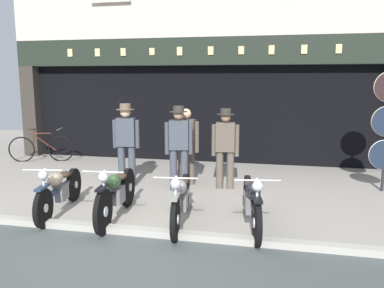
{
  "coord_description": "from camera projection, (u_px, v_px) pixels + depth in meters",
  "views": [
    {
      "loc": [
        2.08,
        -5.04,
        2.25
      ],
      "look_at": [
        0.43,
        2.58,
        0.94
      ],
      "focal_mm": 36.5,
      "sensor_mm": 36.0,
      "label": 1
    }
  ],
  "objects": [
    {
      "name": "advert_board_far",
      "position": [
        107.0,
        102.0,
        11.16
      ],
      "size": [
        0.65,
        0.03,
        1.04
      ],
      "color": "silver"
    },
    {
      "name": "motorcycle_left",
      "position": [
        59.0,
        189.0,
        6.56
      ],
      "size": [
        0.62,
        1.93,
        0.9
      ],
      "rotation": [
        0.0,
        0.0,
        3.31
      ],
      "color": "black",
      "rests_on": "ground"
    },
    {
      "name": "assistant_far_right",
      "position": [
        179.0,
        144.0,
        7.83
      ],
      "size": [
        0.55,
        0.35,
        1.72
      ],
      "rotation": [
        0.0,
        0.0,
        3.37
      ],
      "color": "#3D424C",
      "rests_on": "ground"
    },
    {
      "name": "shop_facade",
      "position": [
        208.0,
        93.0,
        12.09
      ],
      "size": [
        10.64,
        4.42,
        6.81
      ],
      "color": "black",
      "rests_on": "ground"
    },
    {
      "name": "salesman_right",
      "position": [
        225.0,
        145.0,
        7.96
      ],
      "size": [
        0.56,
        0.35,
        1.66
      ],
      "rotation": [
        0.0,
        0.0,
        3.22
      ],
      "color": "brown",
      "rests_on": "ground"
    },
    {
      "name": "motorcycle_center_left",
      "position": [
        116.0,
        193.0,
        6.28
      ],
      "size": [
        0.62,
        1.99,
        0.94
      ],
      "rotation": [
        0.0,
        0.0,
        3.24
      ],
      "color": "black",
      "rests_on": "ground"
    },
    {
      "name": "shopkeeper_center",
      "position": [
        186.0,
        143.0,
        8.3
      ],
      "size": [
        0.56,
        0.26,
        1.63
      ],
      "rotation": [
        0.0,
        0.0,
        3.08
      ],
      "color": "brown",
      "rests_on": "ground"
    },
    {
      "name": "ground",
      "position": [
        95.0,
        270.0,
        4.72
      ],
      "size": [
        22.34,
        22.0,
        0.18
      ],
      "color": "gray"
    },
    {
      "name": "motorcycle_center_right",
      "position": [
        252.0,
        201.0,
        5.91
      ],
      "size": [
        0.62,
        1.97,
        0.92
      ],
      "rotation": [
        0.0,
        0.0,
        3.31
      ],
      "color": "black",
      "rests_on": "ground"
    },
    {
      "name": "motorcycle_center",
      "position": [
        181.0,
        198.0,
        6.07
      ],
      "size": [
        0.62,
        1.98,
        0.91
      ],
      "rotation": [
        0.0,
        0.0,
        3.27
      ],
      "color": "black",
      "rests_on": "ground"
    },
    {
      "name": "advert_board_near",
      "position": [
        150.0,
        105.0,
        10.9
      ],
      "size": [
        0.66,
        0.03,
        1.08
      ],
      "color": "beige"
    },
    {
      "name": "leaning_bicycle",
      "position": [
        41.0,
        148.0,
        10.7
      ],
      "size": [
        1.69,
        0.67,
        0.94
      ],
      "rotation": [
        0.0,
        0.0,
        -1.27
      ],
      "color": "black",
      "rests_on": "ground"
    },
    {
      "name": "salesman_left",
      "position": [
        126.0,
        140.0,
        8.13
      ],
      "size": [
        0.55,
        0.37,
        1.74
      ],
      "rotation": [
        0.0,
        0.0,
        3.3
      ],
      "color": "#3D424C",
      "rests_on": "ground"
    }
  ]
}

